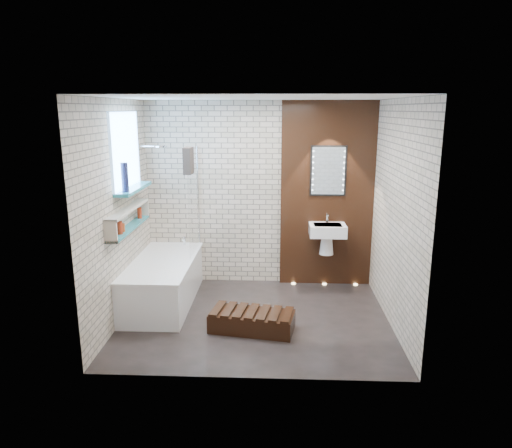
{
  "coord_description": "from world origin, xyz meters",
  "views": [
    {
      "loc": [
        0.24,
        -5.29,
        2.48
      ],
      "look_at": [
        0.0,
        0.15,
        1.15
      ],
      "focal_mm": 33.11,
      "sensor_mm": 36.0,
      "label": 1
    }
  ],
  "objects_px": {
    "bathtub": "(163,281)",
    "led_mirror": "(328,171)",
    "washbasin": "(327,234)",
    "walnut_step": "(252,321)",
    "bath_screen": "(194,201)"
  },
  "relations": [
    {
      "from": "bath_screen",
      "to": "washbasin",
      "type": "distance_m",
      "value": 1.89
    },
    {
      "from": "bath_screen",
      "to": "washbasin",
      "type": "xyz_separation_m",
      "value": [
        1.82,
        0.18,
        -0.49
      ]
    },
    {
      "from": "bathtub",
      "to": "bath_screen",
      "type": "distance_m",
      "value": 1.14
    },
    {
      "from": "led_mirror",
      "to": "walnut_step",
      "type": "bearing_deg",
      "value": -122.51
    },
    {
      "from": "bathtub",
      "to": "led_mirror",
      "type": "xyz_separation_m",
      "value": [
        2.17,
        0.78,
        1.36
      ]
    },
    {
      "from": "bathtub",
      "to": "washbasin",
      "type": "xyz_separation_m",
      "value": [
        2.17,
        0.62,
        0.5
      ]
    },
    {
      "from": "bathtub",
      "to": "led_mirror",
      "type": "distance_m",
      "value": 2.68
    },
    {
      "from": "bathtub",
      "to": "washbasin",
      "type": "bearing_deg",
      "value": 16.01
    },
    {
      "from": "bath_screen",
      "to": "led_mirror",
      "type": "relative_size",
      "value": 2.0
    },
    {
      "from": "walnut_step",
      "to": "bath_screen",
      "type": "bearing_deg",
      "value": 125.32
    },
    {
      "from": "bathtub",
      "to": "led_mirror",
      "type": "relative_size",
      "value": 2.49
    },
    {
      "from": "bath_screen",
      "to": "bathtub",
      "type": "bearing_deg",
      "value": -128.9
    },
    {
      "from": "bathtub",
      "to": "bath_screen",
      "type": "relative_size",
      "value": 1.24
    },
    {
      "from": "bathtub",
      "to": "walnut_step",
      "type": "relative_size",
      "value": 1.83
    },
    {
      "from": "bathtub",
      "to": "led_mirror",
      "type": "bearing_deg",
      "value": 19.78
    }
  ]
}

